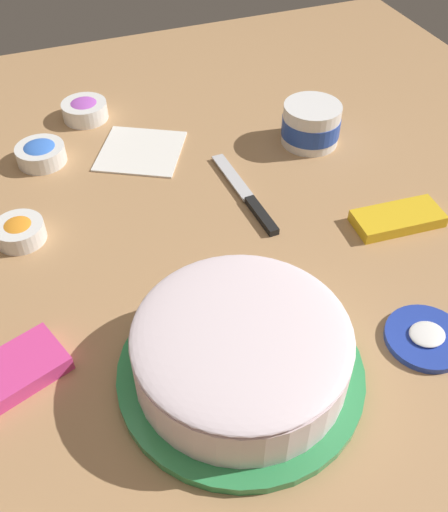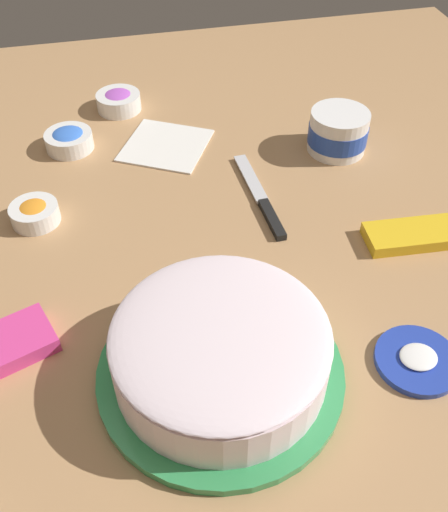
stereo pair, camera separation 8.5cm
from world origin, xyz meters
name	(u,v)px [view 2 (the right image)]	position (x,y,z in m)	size (l,w,h in m)	color
ground_plane	(225,229)	(0.00, 0.00, 0.00)	(1.54, 1.54, 0.00)	tan
frosted_cake	(220,354)	(-0.07, -0.27, 0.05)	(0.31, 0.31, 0.10)	#339351
frosting_tub	(338,131)	(0.26, 0.18, 0.04)	(0.11, 0.11, 0.08)	white
frosting_tub_lid	(417,360)	(0.18, -0.31, 0.01)	(0.11, 0.11, 0.02)	#233DAD
spreading_knife	(263,202)	(0.08, 0.05, 0.01)	(0.03, 0.24, 0.01)	silver
sprinkle_bowl_blue	(69,139)	(-0.24, 0.29, 0.02)	(0.09, 0.09, 0.04)	white
sprinkle_bowl_rainbow	(119,101)	(-0.13, 0.42, 0.02)	(0.09, 0.09, 0.04)	white
sprinkle_bowl_orange	(35,213)	(-0.30, 0.09, 0.02)	(0.08, 0.08, 0.03)	white
candy_box_upper	(411,235)	(0.28, -0.09, 0.01)	(0.15, 0.07, 0.02)	yellow
paper_napkin	(166,145)	(-0.06, 0.26, 0.00)	(0.15, 0.15, 0.01)	white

